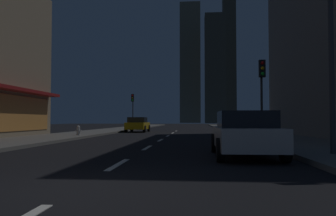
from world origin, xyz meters
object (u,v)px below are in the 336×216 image
object	(u,v)px
car_parked_near	(245,134)
traffic_light_far_left	(133,103)
car_parked_far	(138,124)
traffic_light_near_right	(262,81)
fire_hydrant_far_left	(78,131)

from	to	relation	value
car_parked_near	traffic_light_far_left	bearing A→B (deg)	107.95
car_parked_far	traffic_light_far_left	distance (m)	7.75
traffic_light_near_right	traffic_light_far_left	bearing A→B (deg)	117.19
fire_hydrant_far_left	car_parked_far	bearing A→B (deg)	77.06
fire_hydrant_far_left	traffic_light_far_left	distance (m)	17.34
car_parked_far	traffic_light_near_right	size ratio (longest dim) A/B	1.01
car_parked_far	car_parked_near	bearing A→B (deg)	-71.07
traffic_light_near_right	traffic_light_far_left	size ratio (longest dim) A/B	1.00
car_parked_far	fire_hydrant_far_left	world-z (taller)	car_parked_far
car_parked_near	traffic_light_near_right	xyz separation A→B (m)	(1.90, 6.69, 2.45)
traffic_light_near_right	fire_hydrant_far_left	bearing A→B (deg)	159.37
car_parked_near	car_parked_far	bearing A→B (deg)	108.93
traffic_light_near_right	car_parked_far	bearing A→B (deg)	122.46
fire_hydrant_far_left	traffic_light_near_right	world-z (taller)	traffic_light_near_right
car_parked_near	car_parked_far	xyz separation A→B (m)	(-7.20, 20.99, 0.00)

